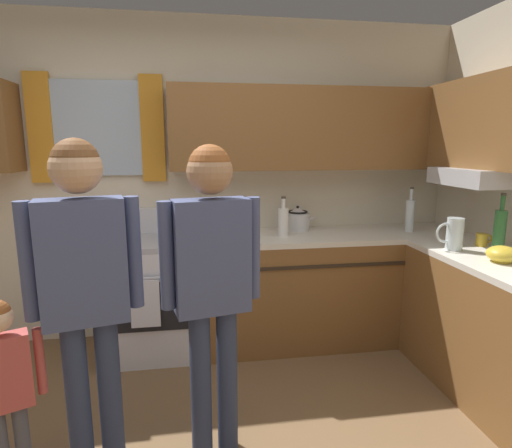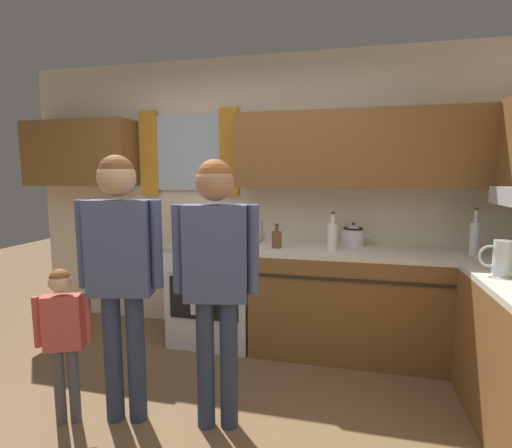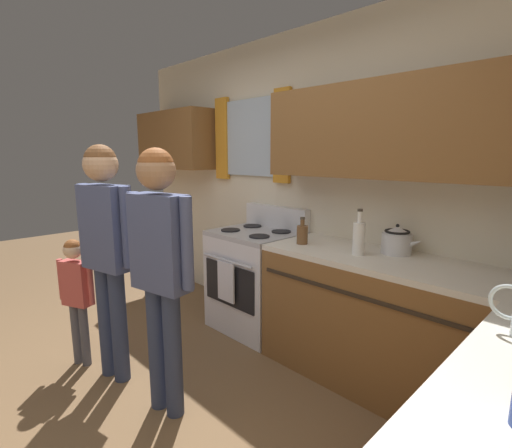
# 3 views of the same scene
# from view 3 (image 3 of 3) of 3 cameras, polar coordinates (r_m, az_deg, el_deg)

# --- Properties ---
(ground_plane) EXTENTS (12.00, 12.00, 0.00)m
(ground_plane) POSITION_cam_3_polar(r_m,az_deg,el_deg) (2.67, -22.57, -26.23)
(ground_plane) COLOR brown
(back_wall_unit) EXTENTS (4.60, 0.42, 2.60)m
(back_wall_unit) POSITION_cam_3_polar(r_m,az_deg,el_deg) (3.22, 7.57, 8.63)
(back_wall_unit) COLOR beige
(back_wall_unit) RESTS_ON ground
(kitchen_counter_run) EXTENTS (2.17, 1.92, 0.90)m
(kitchen_counter_run) POSITION_cam_3_polar(r_m,az_deg,el_deg) (2.27, 27.26, -20.19)
(kitchen_counter_run) COLOR brown
(kitchen_counter_run) RESTS_ON ground
(stove_oven) EXTENTS (0.73, 0.67, 1.10)m
(stove_oven) POSITION_cam_3_polar(r_m,az_deg,el_deg) (3.41, -0.01, -8.27)
(stove_oven) COLOR silver
(stove_oven) RESTS_ON ground
(bottle_milk_white) EXTENTS (0.08, 0.08, 0.31)m
(bottle_milk_white) POSITION_cam_3_polar(r_m,az_deg,el_deg) (2.60, 15.44, -1.98)
(bottle_milk_white) COLOR white
(bottle_milk_white) RESTS_ON kitchen_counter_run
(bottle_squat_brown) EXTENTS (0.08, 0.08, 0.21)m
(bottle_squat_brown) POSITION_cam_3_polar(r_m,az_deg,el_deg) (2.84, 7.08, -1.51)
(bottle_squat_brown) COLOR brown
(bottle_squat_brown) RESTS_ON kitchen_counter_run
(stovetop_kettle) EXTENTS (0.27, 0.20, 0.21)m
(stovetop_kettle) POSITION_cam_3_polar(r_m,az_deg,el_deg) (2.72, 20.75, -2.31)
(stovetop_kettle) COLOR silver
(stovetop_kettle) RESTS_ON kitchen_counter_run
(adult_holding_child) EXTENTS (0.50, 0.23, 1.63)m
(adult_holding_child) POSITION_cam_3_polar(r_m,az_deg,el_deg) (2.69, -21.96, -1.76)
(adult_holding_child) COLOR #2D3856
(adult_holding_child) RESTS_ON ground
(adult_in_plaid) EXTENTS (0.49, 0.22, 1.61)m
(adult_in_plaid) POSITION_cam_3_polar(r_m,az_deg,el_deg) (2.22, -14.45, -4.26)
(adult_in_plaid) COLOR #2D3856
(adult_in_plaid) RESTS_ON ground
(small_child) EXTENTS (0.30, 0.17, 0.97)m
(small_child) POSITION_cam_3_polar(r_m,az_deg,el_deg) (3.07, -25.80, -8.75)
(small_child) COLOR #4C4C56
(small_child) RESTS_ON ground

